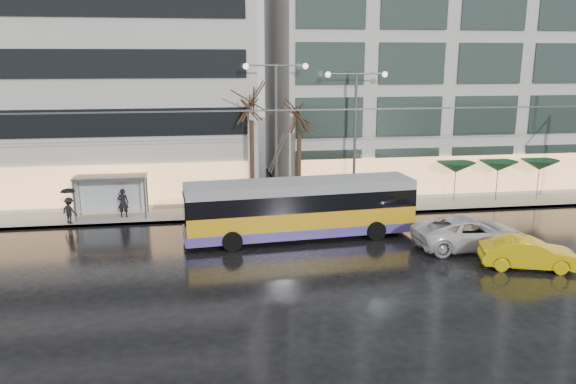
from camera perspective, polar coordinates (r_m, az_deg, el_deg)
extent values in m
plane|color=black|center=(25.28, -2.47, -8.53)|extent=(140.00, 140.00, 0.00)
cube|color=gray|center=(38.74, -1.79, -0.61)|extent=(80.00, 10.00, 0.15)
cube|color=slate|center=(33.99, -0.78, -2.60)|extent=(80.00, 0.10, 0.15)
cube|color=#B3B1AB|center=(47.57, 19.00, 16.56)|extent=(32.00, 14.00, 25.00)
cube|color=orange|center=(30.13, 1.25, -2.75)|extent=(12.34, 3.53, 1.52)
cube|color=#4C3B95|center=(30.27, 1.24, -3.67)|extent=(12.38, 3.57, 0.51)
cube|color=black|center=(29.84, 1.26, -0.69)|extent=(12.36, 3.55, 0.91)
cube|color=gray|center=(29.67, 1.27, 0.64)|extent=(12.34, 3.53, 0.51)
cube|color=black|center=(31.93, 11.94, -0.32)|extent=(0.25, 2.33, 1.32)
cube|color=black|center=(28.99, -10.53, -1.65)|extent=(0.25, 2.33, 1.32)
cylinder|color=black|center=(32.57, 7.26, -2.63)|extent=(1.04, 0.44, 1.01)
cylinder|color=black|center=(30.32, 8.94, -3.91)|extent=(1.04, 0.44, 1.01)
cylinder|color=black|center=(30.79, -6.33, -3.55)|extent=(1.04, 0.44, 1.01)
cylinder|color=black|center=(28.39, -5.68, -5.00)|extent=(1.04, 0.44, 1.01)
cylinder|color=#595B60|center=(30.07, -1.06, 3.67)|extent=(0.37, 3.77, 2.67)
cylinder|color=#595B60|center=(30.56, -1.26, 3.83)|extent=(0.37, 3.77, 2.67)
cylinder|color=#595B60|center=(29.40, -1.88, 8.24)|extent=(42.00, 0.04, 0.04)
cylinder|color=#595B60|center=(29.90, -2.00, 8.32)|extent=(42.00, 0.04, 0.04)
cube|color=#595B60|center=(34.95, -17.61, 1.47)|extent=(4.20, 1.60, 0.12)
cube|color=silver|center=(35.89, -17.30, -0.25)|extent=(4.00, 0.05, 2.20)
cube|color=white|center=(35.60, -20.72, -0.63)|extent=(0.10, 1.40, 2.20)
cylinder|color=#595B60|center=(34.92, -20.87, -0.90)|extent=(0.10, 0.10, 2.40)
cylinder|color=#595B60|center=(36.25, -20.42, -0.36)|extent=(0.10, 0.10, 2.40)
cylinder|color=#595B60|center=(34.28, -14.33, -0.68)|extent=(0.10, 0.10, 2.40)
cylinder|color=#595B60|center=(35.63, -14.12, -0.14)|extent=(0.10, 0.10, 2.40)
cylinder|color=#595B60|center=(34.75, -1.20, 5.46)|extent=(0.18, 0.18, 9.00)
cylinder|color=#595B60|center=(34.32, -2.77, 12.72)|extent=(1.80, 0.10, 0.10)
cylinder|color=#595B60|center=(34.55, 0.28, 12.74)|extent=(1.80, 0.10, 0.10)
sphere|color=#FFF2CC|center=(34.24, -4.30, 12.62)|extent=(0.36, 0.36, 0.36)
sphere|color=#FFF2CC|center=(34.70, 1.78, 12.66)|extent=(0.36, 0.36, 0.36)
cylinder|color=#595B60|center=(35.77, 6.80, 5.20)|extent=(0.18, 0.18, 8.50)
cylinder|color=#595B60|center=(35.20, 5.54, 11.88)|extent=(1.80, 0.10, 0.10)
cylinder|color=#595B60|center=(35.68, 8.41, 11.82)|extent=(1.80, 0.10, 0.10)
sphere|color=#FFF2CC|center=(34.99, 4.08, 11.82)|extent=(0.36, 0.36, 0.36)
sphere|color=#FFF2CC|center=(35.95, 9.81, 11.70)|extent=(0.36, 0.36, 0.36)
cylinder|color=black|center=(35.06, -3.67, 2.70)|extent=(0.28, 0.28, 5.60)
cylinder|color=black|center=(35.70, 1.12, 2.34)|extent=(0.28, 0.28, 4.90)
cylinder|color=#595B60|center=(38.94, 16.57, 0.68)|extent=(0.06, 0.06, 2.20)
cone|color=#0F3A21|center=(38.70, 16.69, 2.42)|extent=(2.50, 2.50, 0.70)
cylinder|color=#595B60|center=(40.30, 20.44, 0.81)|extent=(0.06, 0.06, 2.20)
cone|color=#0F3A21|center=(40.07, 20.58, 2.48)|extent=(2.50, 2.50, 0.70)
cylinder|color=#595B60|center=(41.83, 24.04, 0.92)|extent=(0.06, 0.06, 2.20)
cone|color=#0F3A21|center=(41.61, 24.20, 2.53)|extent=(2.50, 2.50, 0.70)
imported|color=#E1BB0B|center=(28.21, 23.25, -5.75)|extent=(4.57, 2.73, 1.42)
imported|color=silver|center=(30.06, 18.02, -3.97)|extent=(5.87, 2.81, 1.62)
imported|color=black|center=(35.04, -16.40, -1.07)|extent=(0.65, 0.43, 1.74)
imported|color=#D74772|center=(34.84, -16.49, 0.34)|extent=(0.99, 1.00, 0.88)
imported|color=black|center=(34.98, -9.78, -0.65)|extent=(1.05, 0.92, 1.84)
imported|color=black|center=(34.70, -21.32, -1.76)|extent=(1.15, 1.01, 1.54)
imported|color=black|center=(34.47, -21.46, -0.19)|extent=(1.13, 1.13, 0.72)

